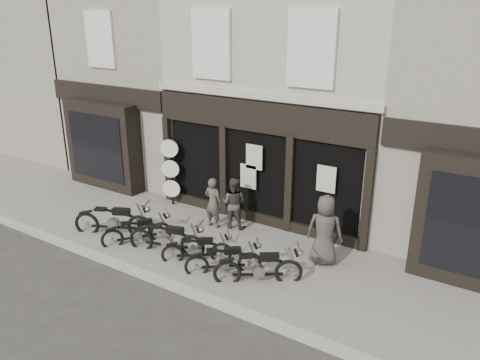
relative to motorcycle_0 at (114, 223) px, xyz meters
The scene contains 16 objects.
ground_plane 3.10m from the motorcycle_0, ahead, with size 90.00×90.00×0.00m, color #2D2B28.
pavement 3.25m from the motorcycle_0, 17.64° to the left, with size 30.00×4.20×0.12m, color slate.
kerb 3.31m from the motorcycle_0, 20.93° to the right, with size 30.00×0.25×0.13m, color gray.
central_building 7.68m from the motorcycle_0, 63.00° to the left, with size 7.30×6.22×8.34m.
neighbour_left 7.70m from the motorcycle_0, 118.78° to the left, with size 5.60×6.73×8.34m.
filler_left 13.45m from the motorcycle_0, 152.01° to the left, with size 11.00×6.00×8.20m, color gray.
motorcycle_0 is the anchor object (origin of this frame).
motorcycle_1 0.98m from the motorcycle_0, ahead, with size 1.42×1.69×0.96m.
motorcycle_2 2.04m from the motorcycle_0, ahead, with size 2.13×0.98×1.06m.
motorcycle_3 3.03m from the motorcycle_0, ahead, with size 1.61×1.31×0.90m.
motorcycle_4 3.95m from the motorcycle_0, ahead, with size 1.64×1.43×0.94m.
motorcycle_5 4.92m from the motorcycle_0, ahead, with size 1.92×1.46×1.05m.
man_left 2.98m from the motorcycle_0, 42.28° to the left, with size 0.57×0.37×1.56m, color #453E39.
man_centre 3.58m from the motorcycle_0, 39.83° to the left, with size 0.77×0.60×1.57m, color #3A352F.
man_right 6.15m from the motorcycle_0, 16.48° to the left, with size 0.92×0.60×1.88m, color #3E3734.
advert_sign_post 2.74m from the motorcycle_0, 90.06° to the left, with size 0.57×0.39×2.48m.
Camera 1 is at (6.79, -8.60, 6.32)m, focal length 35.00 mm.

